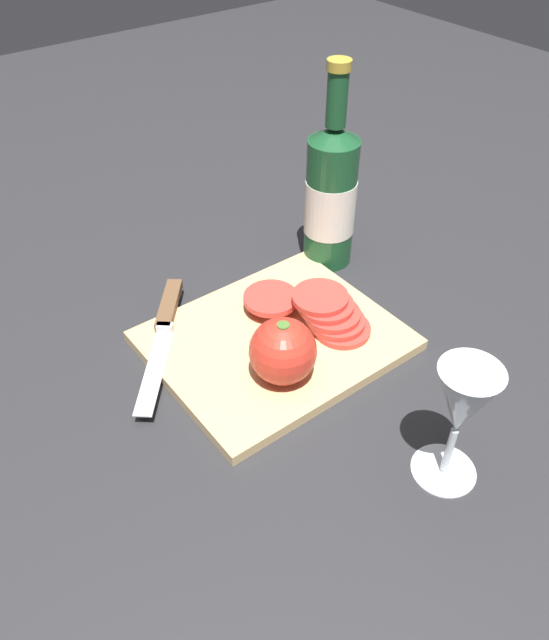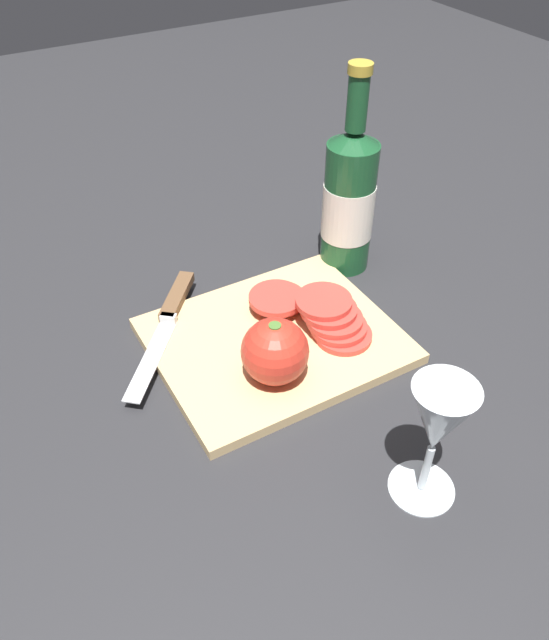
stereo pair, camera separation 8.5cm
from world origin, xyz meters
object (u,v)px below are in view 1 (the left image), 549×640
object	(u,v)px
wine_glass	(462,407)
knife	(168,316)
tomato_slice_stack_far	(272,298)
wine_bottle	(331,196)
whole_tomato	(283,351)
tomato_slice_stack_near	(331,313)

from	to	relation	value
wine_glass	knife	distance (m)	0.44
wine_glass	tomato_slice_stack_far	bearing A→B (deg)	88.03
wine_glass	wine_bottle	bearing A→B (deg)	67.04
wine_glass	whole_tomato	distance (m)	0.24
wine_glass	tomato_slice_stack_near	world-z (taller)	wine_glass
wine_glass	knife	size ratio (longest dim) A/B	0.75
wine_glass	whole_tomato	size ratio (longest dim) A/B	1.85
wine_glass	tomato_slice_stack_near	size ratio (longest dim) A/B	1.35
knife	tomato_slice_stack_near	bearing A→B (deg)	89.84
tomato_slice_stack_far	knife	bearing A→B (deg)	154.84
knife	wine_glass	bearing A→B (deg)	57.08
tomato_slice_stack_far	whole_tomato	bearing A→B (deg)	-121.42
wine_bottle	knife	world-z (taller)	wine_bottle
wine_bottle	whole_tomato	xyz separation A→B (m)	(-0.23, -0.18, -0.06)
whole_tomato	knife	xyz separation A→B (m)	(-0.06, 0.19, -0.04)
wine_bottle	tomato_slice_stack_near	distance (m)	0.20
tomato_slice_stack_near	tomato_slice_stack_far	bearing A→B (deg)	115.24
knife	tomato_slice_stack_near	size ratio (longest dim) A/B	1.80
whole_tomato	tomato_slice_stack_far	size ratio (longest dim) A/B	0.93
wine_bottle	knife	distance (m)	0.31
knife	tomato_slice_stack_far	world-z (taller)	tomato_slice_stack_far
tomato_slice_stack_near	knife	bearing A→B (deg)	139.82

